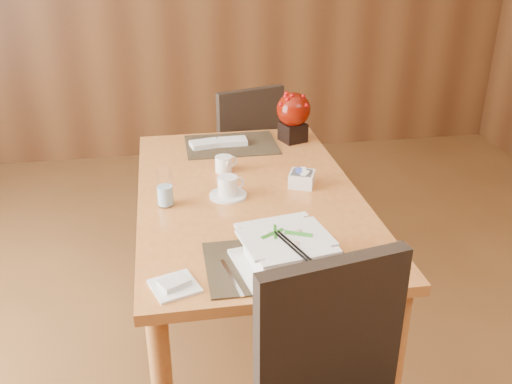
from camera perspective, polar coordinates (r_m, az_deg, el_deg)
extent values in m
cube|color=#C97838|center=(2.36, -0.74, -0.46)|extent=(0.90, 1.50, 0.04)
cylinder|color=#C97838|center=(3.12, -9.80, -1.69)|extent=(0.07, 0.07, 0.71)
cylinder|color=#C97838|center=(2.11, 13.45, -17.13)|extent=(0.07, 0.07, 0.71)
cylinder|color=#C97838|center=(3.20, 4.26, -0.63)|extent=(0.07, 0.07, 0.71)
cube|color=black|center=(1.87, 1.91, -7.12)|extent=(0.45, 0.33, 0.01)
cube|color=black|center=(2.85, -2.48, 4.75)|extent=(0.45, 0.33, 0.01)
cube|color=white|center=(1.85, 2.93, -7.52)|extent=(0.34, 0.34, 0.01)
cube|color=white|center=(1.82, 2.97, -6.02)|extent=(0.25, 0.25, 0.10)
cylinder|color=#CBC46D|center=(1.82, 2.97, -5.95)|extent=(0.20, 0.20, 0.08)
cylinder|color=white|center=(2.31, -2.82, -0.33)|extent=(0.15, 0.15, 0.01)
cylinder|color=white|center=(2.30, -2.84, 0.64)|extent=(0.10, 0.10, 0.08)
cylinder|color=black|center=(2.28, -2.86, 1.39)|extent=(0.07, 0.07, 0.01)
cylinder|color=white|center=(2.24, -9.11, 0.43)|extent=(0.09, 0.09, 0.15)
cube|color=white|center=(2.40, 4.60, 1.30)|extent=(0.13, 0.13, 0.06)
cube|color=black|center=(2.90, 3.70, 6.01)|extent=(0.14, 0.14, 0.09)
sphere|color=#751004|center=(2.86, 3.77, 8.24)|extent=(0.17, 0.17, 0.17)
cube|color=white|center=(1.78, -8.15, -9.31)|extent=(0.17, 0.17, 0.01)
cube|color=black|center=(1.62, 7.45, -14.23)|extent=(0.44, 0.14, 0.50)
cube|color=black|center=(3.54, -1.91, 3.34)|extent=(0.53, 0.53, 0.06)
cube|color=black|center=(3.29, -0.52, 6.37)|extent=(0.40, 0.17, 0.46)
cylinder|color=black|center=(3.85, -0.63, 1.55)|extent=(0.03, 0.03, 0.40)
cylinder|color=black|center=(3.57, 1.89, -0.49)|extent=(0.03, 0.03, 0.40)
cylinder|color=black|center=(3.72, -5.46, 0.54)|extent=(0.03, 0.03, 0.40)
cylinder|color=black|center=(3.43, -3.24, -1.66)|extent=(0.03, 0.03, 0.40)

